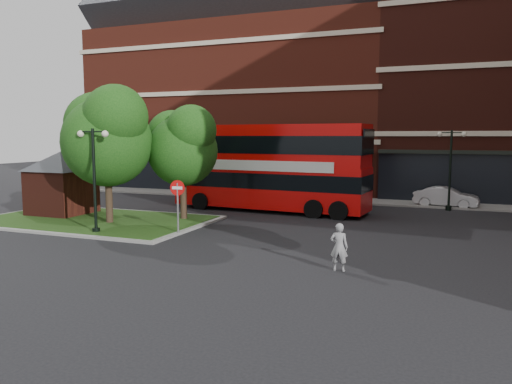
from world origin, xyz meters
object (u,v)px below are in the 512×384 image
at_px(car_silver, 214,189).
at_px(car_white, 446,197).
at_px(bus, 269,162).
at_px(woman, 339,247).

xyz_separation_m(car_silver, car_white, (16.20, 1.50, -0.06)).
distance_m(bus, woman, 14.25).
distance_m(bus, car_silver, 7.67).
height_order(bus, car_white, bus).
bearing_deg(car_silver, car_white, -79.46).
xyz_separation_m(bus, car_silver, (-5.95, 4.23, -2.34)).
bearing_deg(bus, car_white, 33.91).
height_order(car_silver, car_white, car_silver).
xyz_separation_m(bus, woman, (7.02, -12.20, -2.22)).
relative_size(car_silver, car_white, 1.05).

